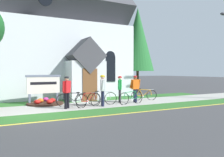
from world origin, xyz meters
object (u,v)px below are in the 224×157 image
bicycle_green (144,95)px  cyclist_in_orange_jersey (135,87)px  cyclist_in_red_jersey (67,90)px  cyclist_in_blue_jersey (103,88)px  roadside_conifer (138,39)px  bicycle_white (102,98)px  church_sign (44,85)px  bicycle_silver (89,100)px  bicycle_blue (131,98)px  cyclist_in_green_jersey (120,87)px  bicycle_red (72,99)px

bicycle_green → cyclist_in_orange_jersey: bearing=-150.4°
bicycle_green → cyclist_in_red_jersey: 5.69m
cyclist_in_red_jersey → cyclist_in_blue_jersey: cyclist_in_blue_jersey is taller
cyclist_in_blue_jersey → roadside_conifer: size_ratio=0.21×
cyclist_in_orange_jersey → roadside_conifer: roadside_conifer is taller
cyclist_in_red_jersey → bicycle_white: bearing=12.3°
church_sign → cyclist_in_blue_jersey: size_ratio=1.20×
church_sign → roadside_conifer: 11.49m
bicycle_silver → roadside_conifer: (7.93, 7.11, 4.61)m
bicycle_blue → cyclist_in_orange_jersey: cyclist_in_orange_jersey is taller
bicycle_white → cyclist_in_red_jersey: (-2.22, -0.48, 0.60)m
bicycle_white → cyclist_in_orange_jersey: cyclist_in_orange_jersey is taller
bicycle_blue → bicycle_green: size_ratio=1.07×
cyclist_in_blue_jersey → bicycle_white: bearing=67.3°
cyclist_in_blue_jersey → cyclist_in_green_jersey: bearing=28.7°
bicycle_green → bicycle_blue: bearing=-147.0°
bicycle_silver → cyclist_in_green_jersey: cyclist_in_green_jersey is taller
bicycle_red → bicycle_green: size_ratio=1.03×
cyclist_in_blue_jersey → roadside_conifer: roadside_conifer is taller
bicycle_silver → bicycle_blue: bicycle_silver is taller
bicycle_blue → cyclist_in_red_jersey: 3.89m
bicycle_green → cyclist_in_red_jersey: bearing=-169.4°
cyclist_in_red_jersey → bicycle_red: bearing=53.3°
bicycle_red → bicycle_green: (5.03, 0.34, -0.01)m
bicycle_blue → bicycle_white: bicycle_white is taller
bicycle_white → bicycle_green: (3.34, 0.56, -0.01)m
cyclist_in_green_jersey → roadside_conifer: bearing=48.7°
bicycle_blue → cyclist_in_green_jersey: size_ratio=1.09×
bicycle_green → bicycle_white: bearing=-170.5°
roadside_conifer → church_sign: bearing=-154.9°
cyclist_in_orange_jersey → church_sign: bearing=157.3°
bicycle_silver → roadside_conifer: 11.61m
church_sign → cyclist_in_red_jersey: 2.62m
bicycle_blue → cyclist_in_blue_jersey: (-1.87, -0.03, 0.64)m
cyclist_in_blue_jersey → roadside_conifer: (7.16, 7.22, 3.98)m
church_sign → bicycle_silver: size_ratio=1.23×
church_sign → bicycle_white: church_sign is taller
bicycle_red → bicycle_green: 5.04m
cyclist_in_orange_jersey → bicycle_silver: bearing=-173.1°
cyclist_in_blue_jersey → bicycle_red: bearing=150.9°
cyclist_in_blue_jersey → bicycle_green: bearing=17.7°
bicycle_white → bicycle_blue: bearing=-18.9°
cyclist_in_red_jersey → roadside_conifer: 12.26m
cyclist_in_blue_jersey → roadside_conifer: bearing=45.2°
cyclist_in_blue_jersey → cyclist_in_red_jersey: bearing=177.0°
bicycle_silver → cyclist_in_green_jersey: bearing=17.7°
bicycle_blue → roadside_conifer: size_ratio=0.22×
bicycle_red → cyclist_in_red_jersey: (-0.53, -0.71, 0.60)m
church_sign → cyclist_in_orange_jersey: 5.52m
cyclist_in_red_jersey → cyclist_in_orange_jersey: cyclist_in_red_jersey is taller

